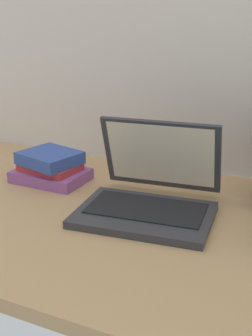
% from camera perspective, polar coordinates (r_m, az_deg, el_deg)
% --- Properties ---
extents(desk, '(1.60, 0.76, 0.03)m').
position_cam_1_polar(desk, '(1.08, -2.10, -6.42)').
color(desk, tan).
rests_on(desk, ground).
extents(laptop, '(0.34, 0.33, 0.21)m').
position_cam_1_polar(laptop, '(1.08, 3.13, -3.17)').
color(laptop, '#2D2D33').
rests_on(laptop, desk).
extents(book_stack, '(0.20, 0.16, 0.09)m').
position_cam_1_polar(book_stack, '(1.28, -9.57, 0.03)').
color(book_stack, '#8C4C8C').
rests_on(book_stack, desk).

